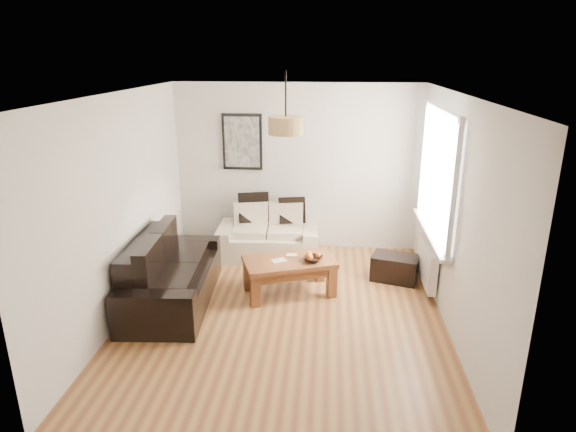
# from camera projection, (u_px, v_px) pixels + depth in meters

# --- Properties ---
(floor) EXTENTS (4.50, 4.50, 0.00)m
(floor) POSITION_uv_depth(u_px,v_px,m) (284.00, 313.00, 6.00)
(floor) COLOR brown
(floor) RESTS_ON ground
(ceiling) EXTENTS (3.80, 4.50, 0.00)m
(ceiling) POSITION_uv_depth(u_px,v_px,m) (283.00, 94.00, 5.18)
(ceiling) COLOR white
(ceiling) RESTS_ON floor
(wall_back) EXTENTS (3.80, 0.04, 2.60)m
(wall_back) POSITION_uv_depth(u_px,v_px,m) (297.00, 168.00, 7.72)
(wall_back) COLOR silver
(wall_back) RESTS_ON floor
(wall_front) EXTENTS (3.80, 0.04, 2.60)m
(wall_front) POSITION_uv_depth(u_px,v_px,m) (253.00, 309.00, 3.46)
(wall_front) COLOR silver
(wall_front) RESTS_ON floor
(wall_left) EXTENTS (0.04, 4.50, 2.60)m
(wall_left) POSITION_uv_depth(u_px,v_px,m) (121.00, 207.00, 5.74)
(wall_left) COLOR silver
(wall_left) RESTS_ON floor
(wall_right) EXTENTS (0.04, 4.50, 2.60)m
(wall_right) POSITION_uv_depth(u_px,v_px,m) (455.00, 216.00, 5.44)
(wall_right) COLOR silver
(wall_right) RESTS_ON floor
(window_bay) EXTENTS (0.14, 1.90, 1.60)m
(window_bay) POSITION_uv_depth(u_px,v_px,m) (439.00, 173.00, 6.10)
(window_bay) COLOR white
(window_bay) RESTS_ON wall_right
(radiator) EXTENTS (0.10, 0.90, 0.52)m
(radiator) POSITION_uv_depth(u_px,v_px,m) (427.00, 263.00, 6.49)
(radiator) COLOR white
(radiator) RESTS_ON wall_right
(poster) EXTENTS (0.62, 0.04, 0.87)m
(poster) POSITION_uv_depth(u_px,v_px,m) (242.00, 142.00, 7.63)
(poster) COLOR black
(poster) RESTS_ON wall_back
(pendant_shade) EXTENTS (0.40, 0.40, 0.20)m
(pendant_shade) POSITION_uv_depth(u_px,v_px,m) (286.00, 125.00, 5.58)
(pendant_shade) COLOR tan
(pendant_shade) RESTS_ON ceiling
(loveseat_cream) EXTENTS (1.56, 0.89, 0.76)m
(loveseat_cream) POSITION_uv_depth(u_px,v_px,m) (268.00, 233.00, 7.60)
(loveseat_cream) COLOR beige
(loveseat_cream) RESTS_ON floor
(sofa_leather) EXTENTS (1.05, 1.97, 0.83)m
(sofa_leather) POSITION_uv_depth(u_px,v_px,m) (172.00, 271.00, 6.17)
(sofa_leather) COLOR black
(sofa_leather) RESTS_ON floor
(coffee_table) EXTENTS (1.30, 0.98, 0.47)m
(coffee_table) POSITION_uv_depth(u_px,v_px,m) (289.00, 276.00, 6.45)
(coffee_table) COLOR brown
(coffee_table) RESTS_ON floor
(ottoman) EXTENTS (0.71, 0.56, 0.35)m
(ottoman) POSITION_uv_depth(u_px,v_px,m) (395.00, 268.00, 6.84)
(ottoman) COLOR black
(ottoman) RESTS_ON floor
(cushion_left) EXTENTS (0.49, 0.25, 0.47)m
(cushion_left) POSITION_uv_depth(u_px,v_px,m) (254.00, 207.00, 7.68)
(cushion_left) COLOR black
(cushion_left) RESTS_ON loveseat_cream
(cushion_right) EXTENTS (0.42, 0.21, 0.41)m
(cushion_right) POSITION_uv_depth(u_px,v_px,m) (292.00, 210.00, 7.64)
(cushion_right) COLOR black
(cushion_right) RESTS_ON loveseat_cream
(fruit_bowl) EXTENTS (0.30, 0.30, 0.06)m
(fruit_bowl) POSITION_uv_depth(u_px,v_px,m) (313.00, 259.00, 6.32)
(fruit_bowl) COLOR black
(fruit_bowl) RESTS_ON coffee_table
(orange_a) EXTENTS (0.11, 0.11, 0.09)m
(orange_a) POSITION_uv_depth(u_px,v_px,m) (310.00, 257.00, 6.35)
(orange_a) COLOR #E35A13
(orange_a) RESTS_ON fruit_bowl
(orange_b) EXTENTS (0.08, 0.08, 0.07)m
(orange_b) POSITION_uv_depth(u_px,v_px,m) (319.00, 255.00, 6.40)
(orange_b) COLOR orange
(orange_b) RESTS_ON fruit_bowl
(orange_c) EXTENTS (0.10, 0.10, 0.09)m
(orange_c) POSITION_uv_depth(u_px,v_px,m) (309.00, 254.00, 6.43)
(orange_c) COLOR #FE5F15
(orange_c) RESTS_ON fruit_bowl
(papers) EXTENTS (0.22, 0.20, 0.01)m
(papers) POSITION_uv_depth(u_px,v_px,m) (279.00, 260.00, 6.34)
(papers) COLOR beige
(papers) RESTS_ON coffee_table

